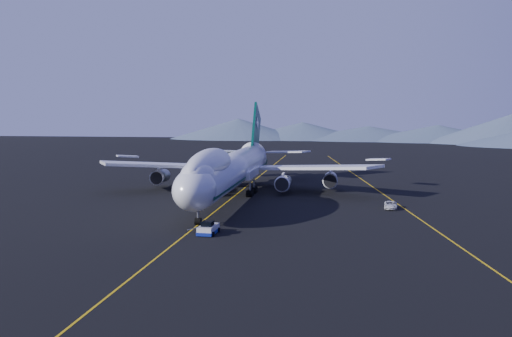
# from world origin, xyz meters

# --- Properties ---
(ground) EXTENTS (500.00, 500.00, 0.00)m
(ground) POSITION_xyz_m (0.00, 0.00, 0.00)
(ground) COLOR black
(ground) RESTS_ON ground
(taxiway_line_main) EXTENTS (0.25, 220.00, 0.01)m
(taxiway_line_main) POSITION_xyz_m (0.00, 0.00, 0.01)
(taxiway_line_main) COLOR #CC9F0C
(taxiway_line_main) RESTS_ON ground
(taxiway_line_side) EXTENTS (28.08, 198.09, 0.01)m
(taxiway_line_side) POSITION_xyz_m (30.00, 10.00, 0.01)
(taxiway_line_side) COLOR #CC9F0C
(taxiway_line_side) RESTS_ON ground
(boeing_747) EXTENTS (59.62, 72.43, 19.37)m
(boeing_747) POSITION_xyz_m (0.00, 0.03, 5.81)
(boeing_747) COLOR silver
(boeing_747) RESTS_ON ground
(pushback_tug) EXTENTS (2.76, 4.52, 1.90)m
(pushback_tug) POSITION_xyz_m (3.00, -32.50, 0.60)
(pushback_tug) COLOR silver
(pushback_tug) RESTS_ON ground
(service_van) EXTENTS (2.53, 4.87, 1.31)m
(service_van) POSITION_xyz_m (30.00, -7.56, 0.66)
(service_van) COLOR silver
(service_van) RESTS_ON ground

